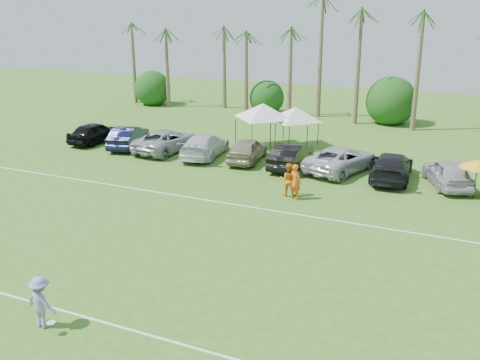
% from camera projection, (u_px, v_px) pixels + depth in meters
% --- Properties ---
extents(field_lines, '(80.00, 12.10, 0.01)m').
position_uv_depth(field_lines, '(140.00, 241.00, 24.15)').
color(field_lines, white).
rests_on(field_lines, ground).
extents(palm_tree_0, '(2.40, 2.40, 8.90)m').
position_uv_depth(palm_tree_0, '(124.00, 33.00, 56.44)').
color(palm_tree_0, brown).
rests_on(palm_tree_0, ground).
extents(palm_tree_1, '(2.40, 2.40, 9.90)m').
position_uv_depth(palm_tree_1, '(164.00, 25.00, 54.23)').
color(palm_tree_1, brown).
rests_on(palm_tree_1, ground).
extents(palm_tree_2, '(2.40, 2.40, 10.90)m').
position_uv_depth(palm_tree_2, '(207.00, 16.00, 52.01)').
color(palm_tree_2, brown).
rests_on(palm_tree_2, ground).
extents(palm_tree_3, '(2.40, 2.40, 11.90)m').
position_uv_depth(palm_tree_3, '(245.00, 7.00, 50.19)').
color(palm_tree_3, brown).
rests_on(palm_tree_3, ground).
extents(palm_tree_4, '(2.40, 2.40, 8.90)m').
position_uv_depth(palm_tree_4, '(285.00, 36.00, 49.43)').
color(palm_tree_4, brown).
rests_on(palm_tree_4, ground).
extents(palm_tree_5, '(2.40, 2.40, 9.90)m').
position_uv_depth(palm_tree_5, '(327.00, 27.00, 47.60)').
color(palm_tree_5, brown).
rests_on(palm_tree_5, ground).
extents(palm_tree_6, '(2.40, 2.40, 10.90)m').
position_uv_depth(palm_tree_6, '(373.00, 17.00, 45.77)').
color(palm_tree_6, brown).
rests_on(palm_tree_6, ground).
extents(palm_tree_7, '(2.40, 2.40, 11.90)m').
position_uv_depth(palm_tree_7, '(423.00, 7.00, 43.95)').
color(palm_tree_7, brown).
rests_on(palm_tree_7, ground).
extents(bush_tree_0, '(4.00, 4.00, 4.00)m').
position_uv_depth(bush_tree_0, '(156.00, 87.00, 57.90)').
color(bush_tree_0, brown).
rests_on(bush_tree_0, ground).
extents(bush_tree_1, '(4.00, 4.00, 4.00)m').
position_uv_depth(bush_tree_1, '(267.00, 95.00, 52.83)').
color(bush_tree_1, brown).
rests_on(bush_tree_1, ground).
extents(bush_tree_2, '(4.00, 4.00, 4.00)m').
position_uv_depth(bush_tree_2, '(391.00, 103.00, 48.15)').
color(bush_tree_2, brown).
rests_on(bush_tree_2, ground).
extents(sideline_player_a, '(0.85, 0.71, 2.00)m').
position_uv_depth(sideline_player_a, '(295.00, 182.00, 29.11)').
color(sideline_player_a, '#D65617').
rests_on(sideline_player_a, ground).
extents(sideline_player_b, '(1.07, 0.93, 1.88)m').
position_uv_depth(sideline_player_b, '(288.00, 180.00, 29.68)').
color(sideline_player_b, orange).
rests_on(sideline_player_b, ground).
extents(canopy_tent_left, '(4.75, 4.75, 3.85)m').
position_uv_depth(canopy_tent_left, '(263.00, 103.00, 39.40)').
color(canopy_tent_left, black).
rests_on(canopy_tent_left, ground).
extents(canopy_tent_right, '(4.35, 4.35, 3.53)m').
position_uv_depth(canopy_tent_right, '(296.00, 107.00, 39.51)').
color(canopy_tent_right, black).
rests_on(canopy_tent_right, ground).
extents(market_umbrella, '(1.98, 1.98, 2.21)m').
position_uv_depth(market_umbrella, '(478.00, 164.00, 28.95)').
color(market_umbrella, black).
rests_on(market_umbrella, ground).
extents(frisbee_player, '(1.34, 0.77, 1.80)m').
position_uv_depth(frisbee_player, '(41.00, 302.00, 17.43)').
color(frisbee_player, '#8B86BE').
rests_on(frisbee_player, ground).
extents(parked_car_0, '(2.21, 4.87, 1.62)m').
position_uv_depth(parked_car_0, '(95.00, 132.00, 41.40)').
color(parked_car_0, black).
rests_on(parked_car_0, ground).
extents(parked_car_1, '(2.96, 5.20, 1.62)m').
position_uv_depth(parked_car_1, '(128.00, 137.00, 40.02)').
color(parked_car_1, '#101434').
rests_on(parked_car_1, ground).
extents(parked_car_2, '(3.02, 5.98, 1.62)m').
position_uv_depth(parked_car_2, '(166.00, 140.00, 38.92)').
color(parked_car_2, '#989DA5').
rests_on(parked_car_2, ground).
extents(parked_car_3, '(3.05, 5.86, 1.62)m').
position_uv_depth(parked_car_3, '(205.00, 145.00, 37.57)').
color(parked_car_3, silver).
rests_on(parked_car_3, ground).
extents(parked_car_4, '(2.47, 4.96, 1.62)m').
position_uv_depth(parked_car_4, '(247.00, 150.00, 36.42)').
color(parked_car_4, gray).
rests_on(parked_car_4, ground).
extents(parked_car_5, '(1.78, 4.94, 1.62)m').
position_uv_depth(parked_car_5, '(291.00, 156.00, 34.96)').
color(parked_car_5, black).
rests_on(parked_car_5, ground).
extents(parked_car_6, '(4.27, 6.37, 1.62)m').
position_uv_depth(parked_car_6, '(341.00, 159.00, 34.11)').
color(parked_car_6, silver).
rests_on(parked_car_6, ground).
extents(parked_car_7, '(2.60, 5.72, 1.62)m').
position_uv_depth(parked_car_7, '(392.00, 166.00, 32.59)').
color(parked_car_7, black).
rests_on(parked_car_7, ground).
extents(parked_car_8, '(3.54, 5.13, 1.62)m').
position_uv_depth(parked_car_8, '(448.00, 173.00, 31.30)').
color(parked_car_8, '#B3B3BE').
rests_on(parked_car_8, ground).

